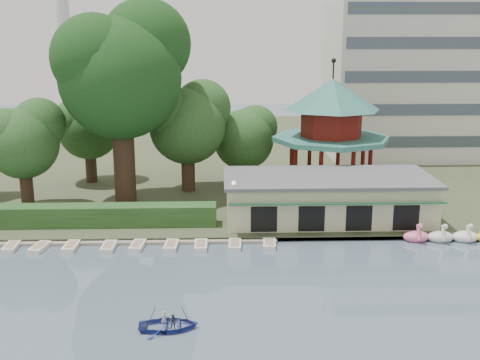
{
  "coord_description": "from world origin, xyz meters",
  "views": [
    {
      "loc": [
        0.4,
        -29.75,
        17.06
      ],
      "look_at": [
        2.0,
        18.0,
        5.0
      ],
      "focal_mm": 45.0,
      "sensor_mm": 36.0,
      "label": 1
    }
  ],
  "objects_px": {
    "boathouse": "(327,197)",
    "rowboat_with_passengers": "(169,321)",
    "dock": "(70,241)",
    "pavilion": "(331,123)",
    "big_tree": "(122,67)"
  },
  "relations": [
    {
      "from": "pavilion",
      "to": "rowboat_with_passengers",
      "type": "xyz_separation_m",
      "value": [
        -14.69,
        -29.71,
        -6.98
      ]
    },
    {
      "from": "pavilion",
      "to": "rowboat_with_passengers",
      "type": "distance_m",
      "value": 33.86
    },
    {
      "from": "boathouse",
      "to": "rowboat_with_passengers",
      "type": "xyz_separation_m",
      "value": [
        -12.69,
        -19.68,
        -1.86
      ]
    },
    {
      "from": "dock",
      "to": "rowboat_with_passengers",
      "type": "xyz_separation_m",
      "value": [
        9.31,
        -14.91,
        0.38
      ]
    },
    {
      "from": "dock",
      "to": "big_tree",
      "type": "distance_m",
      "value": 17.61
    },
    {
      "from": "dock",
      "to": "pavilion",
      "type": "height_order",
      "value": "pavilion"
    },
    {
      "from": "dock",
      "to": "pavilion",
      "type": "relative_size",
      "value": 2.52
    },
    {
      "from": "boathouse",
      "to": "pavilion",
      "type": "height_order",
      "value": "pavilion"
    },
    {
      "from": "dock",
      "to": "boathouse",
      "type": "xyz_separation_m",
      "value": [
        22.0,
        4.77,
        2.25
      ]
    },
    {
      "from": "boathouse",
      "to": "big_tree",
      "type": "distance_m",
      "value": 22.75
    },
    {
      "from": "boathouse",
      "to": "big_tree",
      "type": "bearing_deg",
      "value": 161.75
    },
    {
      "from": "big_tree",
      "to": "dock",
      "type": "bearing_deg",
      "value": -106.03
    },
    {
      "from": "big_tree",
      "to": "rowboat_with_passengers",
      "type": "distance_m",
      "value": 29.62
    },
    {
      "from": "big_tree",
      "to": "rowboat_with_passengers",
      "type": "bearing_deg",
      "value": -76.62
    },
    {
      "from": "boathouse",
      "to": "rowboat_with_passengers",
      "type": "relative_size",
      "value": 3.67
    }
  ]
}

